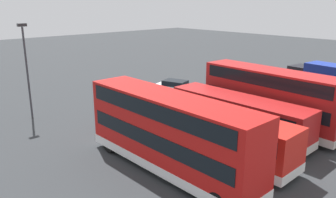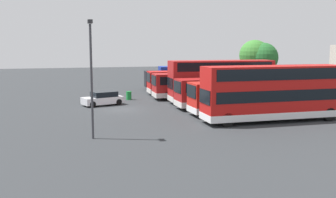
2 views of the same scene
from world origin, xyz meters
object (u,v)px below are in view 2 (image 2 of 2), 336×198
Objects in this scene: bus_single_deck_fifth at (251,96)px; lamp_post_tall at (91,70)px; bus_single_deck_second at (204,84)px; bus_double_decker_sixth at (274,92)px; waste_bin_yellow at (129,96)px; bus_single_deck_fourth at (229,92)px; box_truck_blue at (173,77)px; car_hatchback_silver at (103,99)px; bus_double_decker_third at (221,80)px; bus_single_deck_near_end at (192,81)px.

bus_single_deck_fifth is 1.48× the size of lamp_post_tall.
bus_double_decker_sixth reaches higher than bus_single_deck_second.
bus_single_deck_fifth is 15.05m from waste_bin_yellow.
bus_single_deck_fourth is at bearing -175.22° from bus_double_decker_sixth.
box_truck_blue is at bearing -174.29° from bus_single_deck_second.
bus_single_deck_second is 1.55× the size of box_truck_blue.
lamp_post_tall is at bearing -8.70° from car_hatchback_silver.
bus_double_decker_sixth is (14.45, 0.66, 0.83)m from bus_single_deck_second.
bus_single_deck_fourth is at bearing 3.43° from box_truck_blue.
box_truck_blue is 16.09m from car_hatchback_silver.
waste_bin_yellow is at bearing -118.07° from bus_double_decker_third.
car_hatchback_silver is (-1.57, -12.46, -1.75)m from bus_double_decker_third.
box_truck_blue is (-16.67, -1.00, 0.09)m from bus_single_deck_fourth.
bus_double_decker_third and bus_double_decker_sixth have the same top height.
waste_bin_yellow is at bearing 162.88° from lamp_post_tall.
lamp_post_tall is at bearing -34.33° from bus_single_deck_near_end.
bus_single_deck_second is 1.10× the size of bus_single_deck_fourth.
bus_double_decker_third is 10.67m from bus_double_decker_sixth.
bus_double_decker_third is 0.98× the size of bus_single_deck_fifth.
waste_bin_yellow is (-17.76, 5.47, -4.13)m from lamp_post_tall.
box_truck_blue is at bearing -176.57° from bus_single_deck_fourth.
box_truck_blue is 8.11× the size of waste_bin_yellow.
bus_double_decker_third is 1.05× the size of bus_single_deck_fourth.
bus_single_deck_fifth reaches higher than car_hatchback_silver.
lamp_post_tall is (5.91, -14.67, 2.98)m from bus_single_deck_fifth.
bus_single_deck_second is at bearing -176.93° from bus_single_deck_fifth.
bus_double_decker_sixth is 15.07m from lamp_post_tall.
box_truck_blue is 0.98× the size of lamp_post_tall.
box_truck_blue is (-20.28, -1.53, 0.08)m from bus_single_deck_fifth.
box_truck_blue is (-9.55, -0.96, 0.08)m from bus_single_deck_second.
bus_single_deck_fourth is (7.12, 0.05, -0.00)m from bus_single_deck_second.
bus_single_deck_fourth reaches higher than car_hatchback_silver.
bus_single_deck_fifth is at bearing 55.64° from car_hatchback_silver.
bus_double_decker_third is 3.49m from bus_single_deck_fourth.
bus_single_deck_second is 12.12m from car_hatchback_silver.
bus_single_deck_near_end is 1.04× the size of bus_single_deck_fourth.
bus_single_deck_near_end reaches higher than waste_bin_yellow.
lamp_post_tall is at bearing -26.65° from box_truck_blue.
waste_bin_yellow is (-8.25, -8.67, -1.15)m from bus_single_deck_fourth.
bus_single_deck_fifth is 20.33m from box_truck_blue.
box_truck_blue is (-24.00, -1.61, -0.74)m from bus_double_decker_sixth.
bus_double_decker_third is 12.68m from car_hatchback_silver.
lamp_post_tall reaches higher than bus_single_deck_fourth.
bus_double_decker_third reaches higher than bus_single_deck_fifth.
bus_single_deck_fourth is (3.34, -0.53, -0.83)m from bus_double_decker_third.
bus_single_deck_near_end and bus_single_deck_second have the same top height.
box_truck_blue is at bearing -173.44° from bus_double_decker_third.
bus_single_deck_fifth is (10.72, 0.57, -0.00)m from bus_single_deck_second.
box_truck_blue is (-5.66, -0.88, 0.08)m from bus_single_deck_near_end.
bus_double_decker_third is (3.77, 0.58, 0.83)m from bus_single_deck_second.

